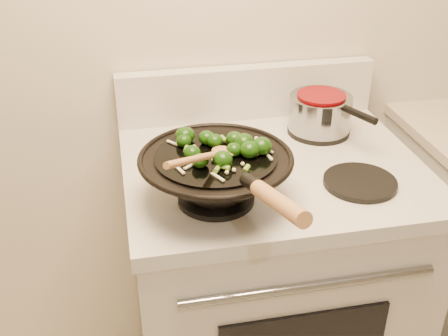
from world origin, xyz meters
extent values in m
cube|color=silver|center=(-0.13, 1.17, 0.44)|extent=(0.76, 0.64, 0.88)
cube|color=silver|center=(-0.13, 1.17, 0.90)|extent=(0.78, 0.66, 0.04)
cube|color=silver|center=(-0.13, 1.47, 1.00)|extent=(0.78, 0.05, 0.16)
cylinder|color=gray|center=(-0.13, 0.84, 0.78)|extent=(0.60, 0.02, 0.02)
cylinder|color=black|center=(-0.31, 1.02, 0.93)|extent=(0.18, 0.18, 0.01)
cylinder|color=black|center=(0.05, 1.02, 0.93)|extent=(0.18, 0.18, 0.01)
cylinder|color=black|center=(-0.31, 1.32, 0.93)|extent=(0.18, 0.18, 0.01)
cylinder|color=black|center=(0.05, 1.32, 0.93)|extent=(0.18, 0.18, 0.01)
torus|color=black|center=(-0.31, 1.02, 1.03)|extent=(0.35, 0.35, 0.01)
cylinder|color=black|center=(-0.31, 1.02, 1.04)|extent=(0.28, 0.28, 0.01)
cylinder|color=black|center=(-0.27, 0.83, 1.08)|extent=(0.04, 0.06, 0.04)
cylinder|color=#B17945|center=(-0.25, 0.71, 1.11)|extent=(0.06, 0.19, 0.07)
ellipsoid|color=#133708|center=(-0.37, 1.10, 1.06)|extent=(0.05, 0.05, 0.04)
cylinder|color=#49832F|center=(-0.35, 1.10, 1.05)|extent=(0.02, 0.02, 0.01)
ellipsoid|color=#133708|center=(-0.35, 0.98, 1.06)|extent=(0.04, 0.04, 0.03)
ellipsoid|color=#133708|center=(-0.24, 1.00, 1.06)|extent=(0.04, 0.04, 0.04)
ellipsoid|color=#133708|center=(-0.30, 0.97, 1.06)|extent=(0.04, 0.04, 0.04)
cylinder|color=#49832F|center=(-0.29, 0.97, 1.05)|extent=(0.02, 0.02, 0.02)
ellipsoid|color=#133708|center=(-0.26, 1.06, 1.06)|extent=(0.04, 0.04, 0.03)
ellipsoid|color=#133708|center=(-0.36, 1.02, 1.06)|extent=(0.04, 0.04, 0.03)
ellipsoid|color=#133708|center=(-0.24, 1.03, 1.06)|extent=(0.05, 0.05, 0.04)
cylinder|color=#49832F|center=(-0.23, 1.03, 1.05)|extent=(0.01, 0.02, 0.01)
ellipsoid|color=#133708|center=(-0.30, 1.06, 1.06)|extent=(0.04, 0.04, 0.03)
ellipsoid|color=#133708|center=(-0.35, 0.98, 1.05)|extent=(0.03, 0.03, 0.03)
ellipsoid|color=#133708|center=(-0.21, 1.01, 1.06)|extent=(0.05, 0.05, 0.04)
cylinder|color=#49832F|center=(-0.19, 1.01, 1.05)|extent=(0.01, 0.02, 0.01)
ellipsoid|color=#133708|center=(-0.27, 1.01, 1.06)|extent=(0.04, 0.04, 0.03)
ellipsoid|color=#133708|center=(-0.32, 1.08, 1.06)|extent=(0.04, 0.04, 0.03)
ellipsoid|color=#133708|center=(-0.20, 1.02, 1.06)|extent=(0.04, 0.04, 0.03)
cylinder|color=#49832F|center=(-0.19, 1.02, 1.05)|extent=(0.02, 0.02, 0.02)
ellipsoid|color=#133708|center=(-0.37, 1.08, 1.05)|extent=(0.04, 0.04, 0.03)
cube|color=white|center=(-0.19, 0.99, 1.04)|extent=(0.01, 0.04, 0.00)
cube|color=white|center=(-0.22, 1.00, 1.04)|extent=(0.04, 0.02, 0.00)
cube|color=white|center=(-0.40, 0.97, 1.04)|extent=(0.02, 0.04, 0.00)
cube|color=white|center=(-0.32, 0.92, 1.04)|extent=(0.02, 0.04, 0.00)
cube|color=white|center=(-0.37, 0.98, 1.04)|extent=(0.03, 0.03, 0.00)
cube|color=white|center=(-0.40, 1.09, 1.04)|extent=(0.03, 0.03, 0.00)
cube|color=white|center=(-0.20, 1.07, 1.04)|extent=(0.02, 0.04, 0.00)
cube|color=white|center=(-0.25, 1.08, 1.04)|extent=(0.01, 0.03, 0.00)
cube|color=white|center=(-0.19, 1.02, 1.04)|extent=(0.03, 0.04, 0.00)
cylinder|color=olive|center=(-0.26, 0.94, 1.05)|extent=(0.02, 0.02, 0.02)
cylinder|color=olive|center=(-0.22, 1.00, 1.05)|extent=(0.02, 0.02, 0.01)
cylinder|color=olive|center=(-0.37, 1.05, 1.05)|extent=(0.02, 0.02, 0.02)
cylinder|color=olive|center=(-0.28, 1.08, 1.05)|extent=(0.02, 0.03, 0.01)
cylinder|color=olive|center=(-0.38, 0.99, 1.05)|extent=(0.02, 0.02, 0.01)
cylinder|color=olive|center=(-0.30, 0.95, 1.05)|extent=(0.03, 0.02, 0.01)
cylinder|color=olive|center=(-0.30, 1.06, 1.05)|extent=(0.02, 0.02, 0.01)
cylinder|color=olive|center=(-0.32, 0.94, 1.05)|extent=(0.03, 0.02, 0.01)
sphere|color=beige|center=(-0.35, 1.06, 1.04)|extent=(0.01, 0.01, 0.01)
sphere|color=beige|center=(-0.26, 0.96, 1.04)|extent=(0.01, 0.01, 0.01)
sphere|color=beige|center=(-0.28, 0.94, 1.04)|extent=(0.01, 0.01, 0.01)
sphere|color=beige|center=(-0.30, 0.93, 1.04)|extent=(0.01, 0.01, 0.01)
sphere|color=beige|center=(-0.32, 0.99, 1.04)|extent=(0.01, 0.01, 0.01)
ellipsoid|color=#B17945|center=(-0.29, 1.02, 1.05)|extent=(0.07, 0.07, 0.02)
cylinder|color=#B17945|center=(-0.37, 0.92, 1.09)|extent=(0.16, 0.19, 0.09)
cylinder|color=gray|center=(0.05, 1.32, 0.98)|extent=(0.18, 0.18, 0.10)
cylinder|color=#6A0508|center=(0.05, 1.32, 1.04)|extent=(0.14, 0.14, 0.01)
cylinder|color=black|center=(0.11, 1.19, 1.03)|extent=(0.06, 0.11, 0.02)
camera|label=1|loc=(-0.51, -0.07, 1.64)|focal=45.00mm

